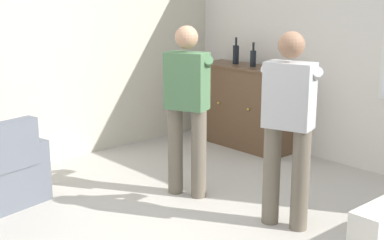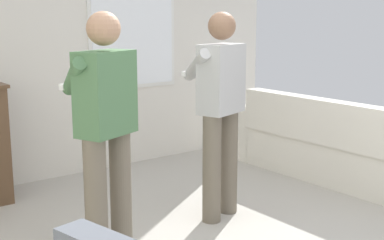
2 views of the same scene
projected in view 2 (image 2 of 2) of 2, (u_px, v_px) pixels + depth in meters
name	position (u px, v px, depth m)	size (l,w,h in m)	color
wall_back_with_window	(71.00, 40.00, 5.46)	(5.20, 0.15, 2.80)	silver
couch	(338.00, 151.00, 5.30)	(0.57, 2.50, 0.85)	silver
person_standing_left	(105.00, 126.00, 3.51)	(0.52, 0.52, 1.68)	#6B6051
person_standing_right	(220.00, 106.00, 4.30)	(0.53, 0.52, 1.68)	#6B6051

